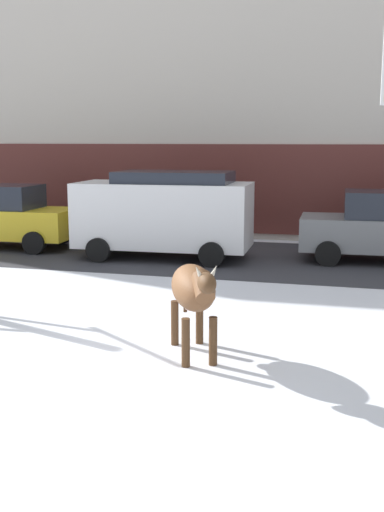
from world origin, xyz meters
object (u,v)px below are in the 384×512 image
car_yellow_sedan (4,217)px  cow_brown (194,290)px  car_grey_sedan (383,227)px  pedestrian_near_billboard (104,207)px  car_white_van (164,212)px

car_yellow_sedan → cow_brown: bearing=-44.7°
cow_brown → car_grey_sedan: car_grey_sedan is taller
cow_brown → car_grey_sedan: (2.85, 8.29, -0.09)m
car_grey_sedan → car_yellow_sedan: bearing=-177.2°
car_grey_sedan → pedestrian_near_billboard: size_ratio=2.47×
car_grey_sedan → pedestrian_near_billboard: bearing=162.0°
car_white_van → cow_brown: bearing=-69.3°
cow_brown → car_white_van: 7.87m
cow_brown → car_white_van: car_white_van is taller
car_white_van → pedestrian_near_billboard: car_white_van is taller
cow_brown → pedestrian_near_billboard: pedestrian_near_billboard is taller
car_yellow_sedan → pedestrian_near_billboard: 3.84m
cow_brown → pedestrian_near_billboard: bearing=118.7°
car_yellow_sedan → car_grey_sedan: bearing=2.8°
car_yellow_sedan → car_white_van: bearing=-4.6°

